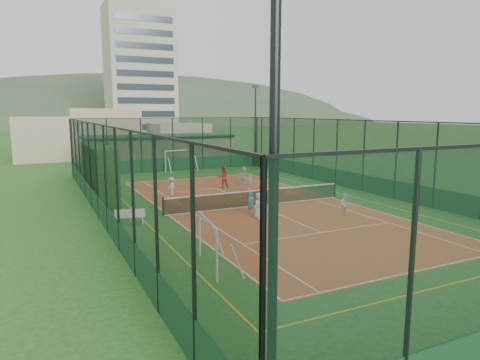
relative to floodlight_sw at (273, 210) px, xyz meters
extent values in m
plane|color=#22541D|center=(8.60, 16.60, -4.12)|extent=(300.00, 300.00, 0.00)
cube|color=#C95B2C|center=(8.60, 16.60, -4.12)|extent=(11.17, 23.97, 0.01)
cube|color=beige|center=(20.60, 98.60, 10.88)|extent=(15.00, 12.00, 30.00)
cube|color=black|center=(0.30, 22.19, -2.38)|extent=(1.20, 7.99, 3.50)
imported|color=silver|center=(7.22, 13.82, -3.42)|extent=(0.79, 0.64, 1.40)
imported|color=#4B8CD5|center=(7.36, 15.03, -3.52)|extent=(0.49, 0.37, 1.20)
imported|color=silver|center=(11.73, 12.35, -3.50)|extent=(0.71, 0.62, 1.23)
imported|color=silver|center=(4.94, 22.09, -3.51)|extent=(0.88, 0.88, 1.22)
imported|color=white|center=(10.29, 20.86, -3.51)|extent=(0.72, 0.32, 1.22)
imported|color=silver|center=(11.09, 23.50, -3.40)|extent=(1.36, 0.52, 1.44)
imported|color=#B22613|center=(9.19, 23.05, -3.31)|extent=(0.90, 0.77, 1.60)
sphere|color=#CCE033|center=(7.04, 18.67, -4.08)|extent=(0.07, 0.07, 0.07)
sphere|color=#CCE033|center=(9.06, 18.69, -4.08)|extent=(0.07, 0.07, 0.07)
sphere|color=#CCE033|center=(5.46, 17.59, -4.08)|extent=(0.07, 0.07, 0.07)
sphere|color=#CCE033|center=(5.71, 17.13, -4.08)|extent=(0.07, 0.07, 0.07)
camera|label=1|loc=(-3.26, -5.57, 1.50)|focal=32.00mm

